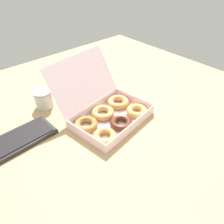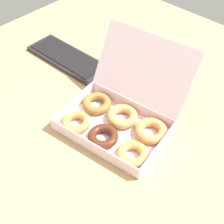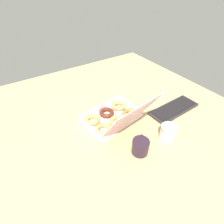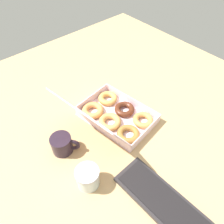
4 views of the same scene
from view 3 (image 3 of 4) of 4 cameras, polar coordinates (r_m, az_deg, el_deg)
ground_plane at (r=119.94cm, az=-0.23°, el=-2.85°), size 180.00×180.00×2.00cm
donut_box at (r=115.85cm, az=0.53°, el=-1.75°), size 41.36×41.70×26.50cm
keyboard at (r=134.41cm, az=19.57°, el=0.98°), size 38.84×15.72×2.20cm
coffee_mug at (r=98.70cm, az=9.27°, el=-10.89°), size 11.16×11.17×8.72cm
glass_jar at (r=109.13cm, az=17.77°, el=-6.36°), size 9.61×9.61×9.33cm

